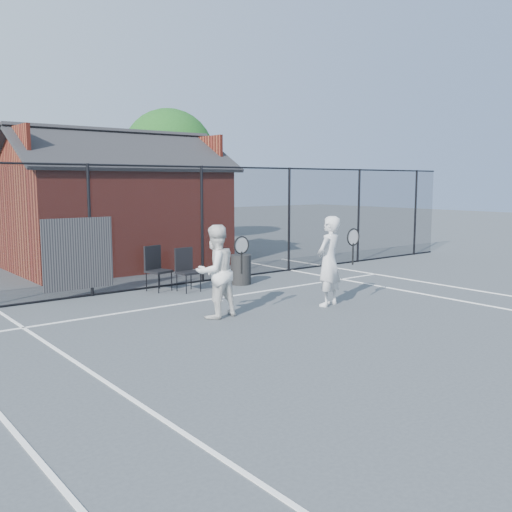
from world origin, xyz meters
TOP-DOWN VIEW (x-y plane):
  - ground at (0.00, 0.00)m, footprint 80.00×80.00m
  - court_lines at (0.00, -1.32)m, footprint 11.02×18.00m
  - fence at (-0.30, 5.00)m, footprint 22.04×3.00m
  - clubhouse at (0.50, 9.00)m, footprint 6.50×4.36m
  - tree_right at (5.50, 14.50)m, footprint 3.97×3.97m
  - player_front at (1.51, 0.94)m, footprint 0.89×0.71m
  - player_back at (-0.95, 1.54)m, footprint 1.00×0.76m
  - chair_left at (0.02, 4.10)m, footprint 0.50×0.52m
  - chair_right at (-0.50, 4.60)m, footprint 0.62×0.63m
  - waste_bin at (1.57, 4.10)m, footprint 0.60×0.60m

SIDE VIEW (x-z plane):
  - ground at x=0.00m, z-range 0.00..0.00m
  - court_lines at x=0.00m, z-range 0.00..0.01m
  - waste_bin at x=1.57m, z-range 0.00..0.76m
  - chair_left at x=0.02m, z-range 0.00..1.01m
  - chair_right at x=-0.50m, z-range 0.00..1.05m
  - player_back at x=-0.95m, z-range 0.00..1.79m
  - player_front at x=1.51m, z-range 0.00..1.89m
  - fence at x=-0.30m, z-range -0.05..2.95m
  - clubhouse at x=0.50m, z-range -0.49..3.70m
  - tree_right at x=5.50m, z-range 0.86..6.56m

